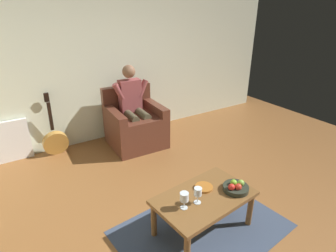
% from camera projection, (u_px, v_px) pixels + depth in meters
% --- Properties ---
extents(ground_plane, '(7.65, 7.65, 0.00)m').
position_uv_depth(ground_plane, '(209.00, 224.00, 2.99)').
color(ground_plane, brown).
extents(wall_back, '(6.78, 0.06, 2.59)m').
position_uv_depth(wall_back, '(108.00, 63.00, 4.56)').
color(wall_back, beige).
rests_on(wall_back, ground).
extents(rug, '(1.81, 1.37, 0.01)m').
position_uv_depth(rug, '(202.00, 229.00, 2.93)').
color(rug, '#374358').
rests_on(rug, ground).
extents(armchair, '(0.87, 0.85, 0.94)m').
position_uv_depth(armchair, '(135.00, 125.00, 4.60)').
color(armchair, brown).
rests_on(armchair, ground).
extents(person_seated, '(0.61, 0.61, 1.31)m').
position_uv_depth(person_seated, '(134.00, 104.00, 4.46)').
color(person_seated, '#924344').
rests_on(person_seated, ground).
extents(coffee_table, '(1.05, 0.70, 0.43)m').
position_uv_depth(coffee_table, '(204.00, 201.00, 2.78)').
color(coffee_table, brown).
rests_on(coffee_table, ground).
extents(guitar, '(0.38, 0.21, 0.98)m').
position_uv_depth(guitar, '(55.00, 141.00, 4.33)').
color(guitar, '#B58037').
rests_on(guitar, ground).
extents(radiator, '(0.61, 0.06, 0.64)m').
position_uv_depth(radiator, '(8.00, 142.00, 4.09)').
color(radiator, white).
rests_on(radiator, ground).
extents(wine_glass_near, '(0.08, 0.08, 0.17)m').
position_uv_depth(wine_glass_near, '(184.00, 198.00, 2.55)').
color(wine_glass_near, silver).
rests_on(wine_glass_near, coffee_table).
extents(wine_glass_far, '(0.08, 0.08, 0.17)m').
position_uv_depth(wine_glass_far, '(198.00, 193.00, 2.62)').
color(wine_glass_far, silver).
rests_on(wine_glass_far, coffee_table).
extents(fruit_bowl, '(0.26, 0.26, 0.11)m').
position_uv_depth(fruit_bowl, '(236.00, 187.00, 2.82)').
color(fruit_bowl, '#262B21').
rests_on(fruit_bowl, coffee_table).
extents(decorative_dish, '(0.19, 0.19, 0.02)m').
position_uv_depth(decorative_dish, '(204.00, 187.00, 2.87)').
color(decorative_dish, '#A86324').
rests_on(decorative_dish, coffee_table).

